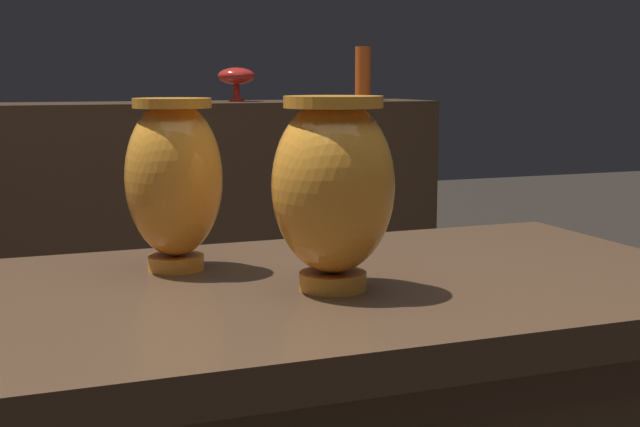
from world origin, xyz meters
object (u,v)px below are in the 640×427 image
Objects in this scene: vase_tall_behind at (174,178)px; shelf_vase_right at (236,77)px; shelf_vase_far_right at (363,74)px; vase_centerpiece at (333,185)px.

vase_tall_behind is 2.20m from shelf_vase_right.
shelf_vase_far_right reaches higher than shelf_vase_right.
vase_centerpiece is at bearing -114.67° from shelf_vase_far_right.
vase_tall_behind is at bearing -107.95° from shelf_vase_right.
shelf_vase_right is at bearing 174.13° from shelf_vase_far_right.
shelf_vase_far_right reaches higher than vase_centerpiece.
vase_centerpiece is 1.19× the size of shelf_vase_far_right.
shelf_vase_far_right is (1.20, 2.03, 0.16)m from vase_tall_behind.
vase_tall_behind is at bearing 131.37° from vase_centerpiece.
shelf_vase_far_right is at bearing 65.33° from vase_centerpiece.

